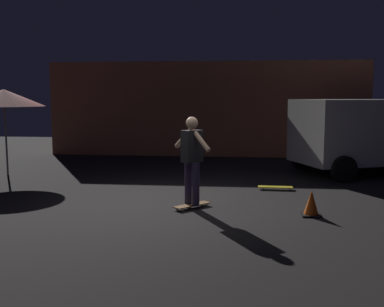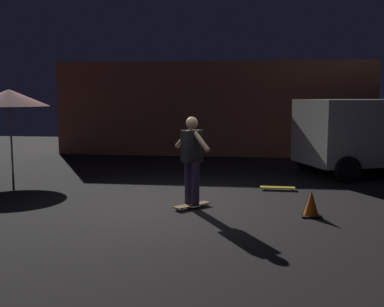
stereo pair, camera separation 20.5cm
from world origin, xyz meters
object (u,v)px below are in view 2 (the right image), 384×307
at_px(skater, 192,154).
at_px(traffic_cone, 311,205).
at_px(skateboard_spare, 278,188).
at_px(patio_umbrella, 9,98).
at_px(skateboard_ridden, 192,205).

xyz_separation_m(skater, traffic_cone, (2.18, -0.32, -0.83)).
bearing_deg(skateboard_spare, patio_umbrella, 170.26).
relative_size(skateboard_ridden, traffic_cone, 1.53).
distance_m(skater, traffic_cone, 2.35).
bearing_deg(patio_umbrella, skateboard_spare, -9.74).
bearing_deg(skateboard_ridden, skateboard_spare, 48.06).
bearing_deg(skateboard_ridden, traffic_cone, -8.47).
distance_m(skateboard_spare, skater, 2.74).
height_order(skateboard_ridden, skater, skater).
bearing_deg(traffic_cone, skateboard_spare, 101.76).
xyz_separation_m(skateboard_ridden, skater, (0.00, 0.00, 0.98)).
relative_size(patio_umbrella, skateboard_spare, 2.93).
bearing_deg(skateboard_ridden, patio_umbrella, 149.78).
bearing_deg(skater, traffic_cone, -8.47).
distance_m(patio_umbrella, skateboard_ridden, 6.51).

